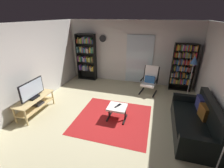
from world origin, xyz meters
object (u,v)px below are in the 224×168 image
(tv_stand, at_px, (35,103))
(wall_clock, at_px, (103,39))
(lounge_armchair, at_px, (150,79))
(tv_remote, at_px, (117,106))
(bookshelf_near_tv, at_px, (86,56))
(leather_sofa, at_px, (196,123))
(bookshelf_near_sofa, at_px, (183,66))
(cell_phone, at_px, (119,105))
(television, at_px, (32,90))
(floor_lamp_by_shelf, at_px, (194,64))
(ottoman, at_px, (117,109))

(tv_stand, distance_m, wall_clock, 3.68)
(lounge_armchair, xyz_separation_m, wall_clock, (-2.13, 0.76, 1.32))
(lounge_armchair, height_order, tv_remote, lounge_armchair)
(bookshelf_near_tv, relative_size, leather_sofa, 1.02)
(tv_stand, height_order, bookshelf_near_sofa, bookshelf_near_sofa)
(cell_phone, bearing_deg, tv_remote, -87.20)
(bookshelf_near_sofa, distance_m, cell_phone, 3.18)
(television, bearing_deg, lounge_armchair, 37.02)
(tv_remote, bearing_deg, floor_lamp_by_shelf, 73.72)
(bookshelf_near_tv, height_order, cell_phone, bookshelf_near_tv)
(tv_stand, distance_m, television, 0.43)
(tv_stand, relative_size, tv_remote, 8.95)
(television, xyz_separation_m, bookshelf_near_tv, (0.34, 3.07, 0.32))
(ottoman, bearing_deg, bookshelf_near_sofa, 53.66)
(floor_lamp_by_shelf, bearing_deg, bookshelf_near_tv, 168.92)
(leather_sofa, bearing_deg, tv_remote, 179.94)
(tv_stand, relative_size, ottoman, 2.44)
(bookshelf_near_sofa, xyz_separation_m, cell_phone, (-1.88, -2.51, -0.55))
(wall_clock, bearing_deg, cell_phone, -62.50)
(leather_sofa, xyz_separation_m, ottoman, (-2.05, 0.02, 0.03))
(lounge_armchair, relative_size, ottoman, 1.94)
(lounge_armchair, height_order, ottoman, lounge_armchair)
(ottoman, bearing_deg, wall_clock, 116.14)
(tv_stand, bearing_deg, ottoman, 8.71)
(television, xyz_separation_m, tv_remote, (2.45, 0.37, -0.35))
(bookshelf_near_sofa, relative_size, cell_phone, 13.05)
(cell_phone, bearing_deg, bookshelf_near_sofa, 78.24)
(wall_clock, bearing_deg, lounge_armchair, -19.57)
(tv_stand, xyz_separation_m, lounge_armchair, (3.22, 2.42, 0.20))
(television, height_order, wall_clock, wall_clock)
(bookshelf_near_tv, distance_m, cell_phone, 3.43)
(bookshelf_near_sofa, relative_size, tv_remote, 12.69)
(television, bearing_deg, cell_phone, 10.89)
(wall_clock, bearing_deg, bookshelf_near_tv, -170.77)
(wall_clock, bearing_deg, tv_stand, -108.96)
(bookshelf_near_sofa, height_order, cell_phone, bookshelf_near_sofa)
(lounge_armchair, bearing_deg, ottoman, -110.46)
(bookshelf_near_tv, xyz_separation_m, ottoman, (2.12, -2.67, -0.75))
(floor_lamp_by_shelf, bearing_deg, tv_stand, -154.04)
(bookshelf_near_sofa, distance_m, ottoman, 3.29)
(tv_stand, xyz_separation_m, wall_clock, (1.09, 3.17, 1.51))
(leather_sofa, relative_size, cell_phone, 14.27)
(bookshelf_near_sofa, xyz_separation_m, floor_lamp_by_shelf, (0.19, -0.76, 0.35))
(tv_stand, bearing_deg, lounge_armchair, 36.85)
(bookshelf_near_sofa, relative_size, lounge_armchair, 1.79)
(television, height_order, bookshelf_near_sofa, bookshelf_near_sofa)
(tv_stand, xyz_separation_m, bookshelf_near_tv, (0.34, 3.05, 0.75))
(television, xyz_separation_m, wall_clock, (1.09, 3.19, 1.08))
(tv_stand, height_order, ottoman, tv_stand)
(bookshelf_near_sofa, bearing_deg, tv_stand, -145.75)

